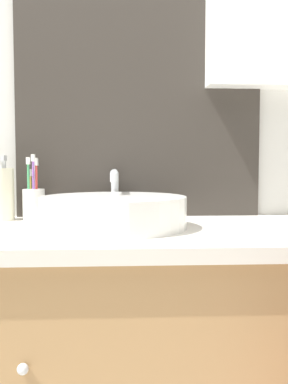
# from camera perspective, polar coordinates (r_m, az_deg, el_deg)

# --- Properties ---
(wall_back) EXTENTS (3.20, 0.18, 2.50)m
(wall_back) POSITION_cam_1_polar(r_m,az_deg,el_deg) (1.47, 3.31, 12.59)
(wall_back) COLOR silver
(wall_back) RESTS_ON ground_plane
(sink_basin) EXTENTS (0.39, 0.45, 0.16)m
(sink_basin) POSITION_cam_1_polar(r_m,az_deg,el_deg) (1.16, -3.96, -2.53)
(sink_basin) COLOR white
(sink_basin) RESTS_ON vanity_counter
(toothbrush_holder) EXTENTS (0.07, 0.07, 0.20)m
(toothbrush_holder) POSITION_cam_1_polar(r_m,az_deg,el_deg) (1.36, -14.50, -1.23)
(toothbrush_holder) COLOR silver
(toothbrush_holder) RESTS_ON vanity_counter
(soap_dispenser) EXTENTS (0.06, 0.06, 0.20)m
(soap_dispenser) POSITION_cam_1_polar(r_m,az_deg,el_deg) (1.37, -18.24, -0.14)
(soap_dispenser) COLOR beige
(soap_dispenser) RESTS_ON vanity_counter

